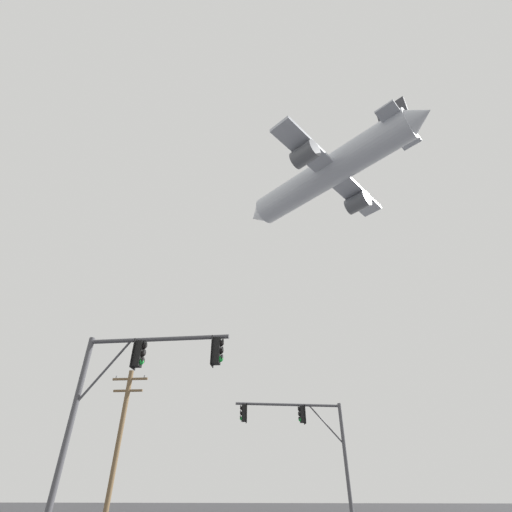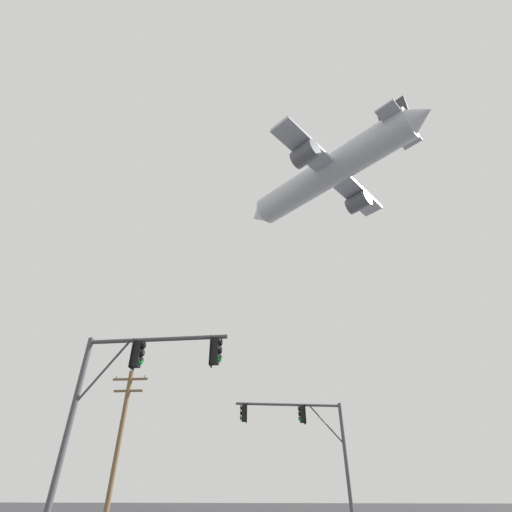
{
  "view_description": "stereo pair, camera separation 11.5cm",
  "coord_description": "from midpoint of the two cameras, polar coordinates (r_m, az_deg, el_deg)",
  "views": [
    {
      "loc": [
        0.91,
        -4.97,
        1.78
      ],
      "look_at": [
        -0.75,
        16.83,
        15.96
      ],
      "focal_mm": 25.59,
      "sensor_mm": 36.0,
      "label": 1
    },
    {
      "loc": [
        1.03,
        -4.96,
        1.78
      ],
      "look_at": [
        -0.75,
        16.83,
        15.96
      ],
      "focal_mm": 25.59,
      "sensor_mm": 36.0,
      "label": 2
    }
  ],
  "objects": [
    {
      "name": "signal_pole_near",
      "position": [
        14.0,
        -19.25,
        -18.32
      ],
      "size": [
        5.28,
        0.56,
        6.61
      ],
      "color": "#4C4C51",
      "rests_on": "ground"
    },
    {
      "name": "signal_pole_far",
      "position": [
        23.55,
        7.94,
        -25.41
      ],
      "size": [
        6.28,
        1.42,
        6.31
      ],
      "color": "#4C4C51",
      "rests_on": "ground"
    },
    {
      "name": "utility_pole",
      "position": [
        24.58,
        -20.4,
        -25.12
      ],
      "size": [
        2.2,
        0.28,
        8.17
      ],
      "color": "brown",
      "rests_on": "ground"
    },
    {
      "name": "airplane",
      "position": [
        51.06,
        11.3,
        12.56
      ],
      "size": [
        23.91,
        20.67,
        7.69
      ],
      "color": "#B7BCC6"
    }
  ]
}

